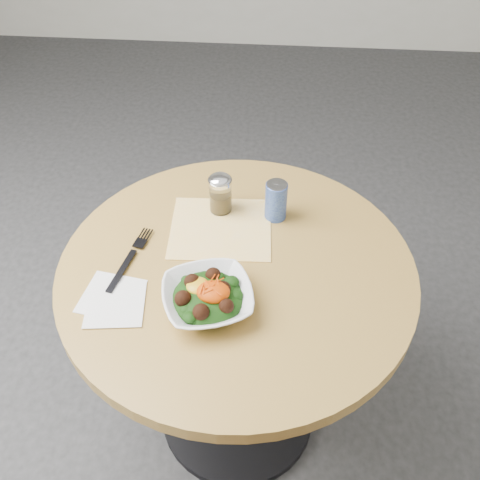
% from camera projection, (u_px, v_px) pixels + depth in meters
% --- Properties ---
extents(ground, '(6.00, 6.00, 0.00)m').
position_uv_depth(ground, '(238.00, 412.00, 1.86)').
color(ground, '#2B2B2D').
rests_on(ground, ground).
extents(table, '(0.90, 0.90, 0.75)m').
position_uv_depth(table, '(237.00, 313.00, 1.48)').
color(table, black).
rests_on(table, ground).
extents(cloth_napkin, '(0.28, 0.26, 0.00)m').
position_uv_depth(cloth_napkin, '(221.00, 228.00, 1.44)').
color(cloth_napkin, '#FFA90D').
rests_on(cloth_napkin, table).
extents(paper_napkins, '(0.17, 0.18, 0.00)m').
position_uv_depth(paper_napkins, '(113.00, 300.00, 1.26)').
color(paper_napkins, white).
rests_on(paper_napkins, table).
extents(salad_bowl, '(0.26, 0.26, 0.08)m').
position_uv_depth(salad_bowl, '(208.00, 297.00, 1.23)').
color(salad_bowl, white).
rests_on(salad_bowl, table).
extents(fork, '(0.07, 0.23, 0.00)m').
position_uv_depth(fork, '(131.00, 257.00, 1.35)').
color(fork, black).
rests_on(fork, table).
extents(spice_shaker, '(0.06, 0.06, 0.12)m').
position_uv_depth(spice_shaker, '(220.00, 194.00, 1.45)').
color(spice_shaker, silver).
rests_on(spice_shaker, table).
extents(beverage_can, '(0.06, 0.06, 0.11)m').
position_uv_depth(beverage_can, '(276.00, 201.00, 1.43)').
color(beverage_can, '#0D1C99').
rests_on(beverage_can, table).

